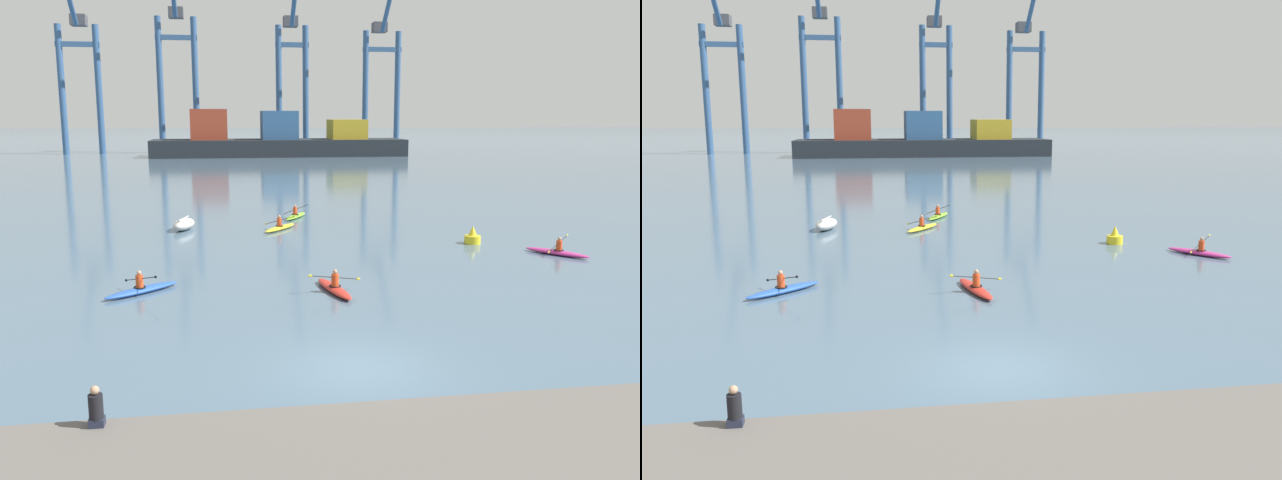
{
  "view_description": "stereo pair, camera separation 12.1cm",
  "coord_description": "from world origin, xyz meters",
  "views": [
    {
      "loc": [
        -3.65,
        -16.77,
        6.97
      ],
      "look_at": [
        1.4,
        16.11,
        0.6
      ],
      "focal_mm": 36.18,
      "sensor_mm": 36.0,
      "label": 1
    },
    {
      "loc": [
        -3.53,
        -16.79,
        6.97
      ],
      "look_at": [
        1.4,
        16.11,
        0.6
      ],
      "focal_mm": 36.18,
      "sensor_mm": 36.0,
      "label": 2
    }
  ],
  "objects": [
    {
      "name": "channel_buoy",
      "position": [
        10.14,
        16.87,
        0.36
      ],
      "size": [
        0.9,
        0.9,
        1.0
      ],
      "color": "yellow",
      "rests_on": "ground"
    },
    {
      "name": "gantry_crane_east_mid",
      "position": [
        10.79,
        112.77,
        17.06
      ],
      "size": [
        6.52,
        17.8,
        36.15
      ],
      "color": "#335684",
      "rests_on": "ground"
    },
    {
      "name": "container_barge",
      "position": [
        6.41,
        100.58,
        2.7
      ],
      "size": [
        45.15,
        10.71,
        8.3
      ],
      "color": "#1E2328",
      "rests_on": "ground"
    },
    {
      "name": "kayak_yellow",
      "position": [
        -0.09,
        22.94,
        0.17
      ],
      "size": [
        2.48,
        3.1,
        0.99
      ],
      "color": "yellow",
      "rests_on": "ground"
    },
    {
      "name": "kayak_lime",
      "position": [
        1.43,
        27.57,
        0.17
      ],
      "size": [
        2.12,
        3.29,
        1.08
      ],
      "color": "#7ABC2D",
      "rests_on": "ground"
    },
    {
      "name": "capsized_dinghy",
      "position": [
        -6.04,
        23.89,
        0.35
      ],
      "size": [
        1.74,
        2.8,
        0.76
      ],
      "color": "beige",
      "rests_on": "ground"
    },
    {
      "name": "gantry_crane_west_mid",
      "position": [
        -11.4,
        113.74,
        17.38
      ],
      "size": [
        7.9,
        15.08,
        36.01
      ],
      "color": "#335684",
      "rests_on": "ground"
    },
    {
      "name": "kayak_red",
      "position": [
        0.74,
        8.07,
        0.17
      ],
      "size": [
        2.24,
        3.45,
        0.95
      ],
      "color": "red",
      "rests_on": "ground"
    },
    {
      "name": "gantry_crane_west",
      "position": [
        -29.07,
        111.2,
        16.25
      ],
      "size": [
        7.81,
        15.57,
        33.49
      ],
      "color": "#335684",
      "rests_on": "ground"
    },
    {
      "name": "seated_onlooker",
      "position": [
        -6.38,
        -3.63,
        0.97
      ],
      "size": [
        0.32,
        0.3,
        0.9
      ],
      "color": "#23283D",
      "rests_on": "stone_quay"
    },
    {
      "name": "kayak_magenta",
      "position": [
        13.27,
        13.31,
        0.17
      ],
      "size": [
        2.5,
        3.09,
        0.99
      ],
      "color": "#C13384",
      "rests_on": "ground"
    },
    {
      "name": "gantry_crane_east",
      "position": [
        29.57,
        115.72,
        16.63
      ],
      "size": [
        7.97,
        15.41,
        35.05
      ],
      "color": "#335684",
      "rests_on": "ground"
    },
    {
      "name": "kayak_blue",
      "position": [
        -6.93,
        9.04,
        0.17
      ],
      "size": [
        2.96,
        2.69,
        0.95
      ],
      "color": "#2856B2",
      "rests_on": "ground"
    },
    {
      "name": "ground_plane",
      "position": [
        0.0,
        0.0,
        0.0
      ],
      "size": [
        800.0,
        800.0,
        0.0
      ],
      "primitive_type": "plane",
      "color": "slate"
    }
  ]
}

